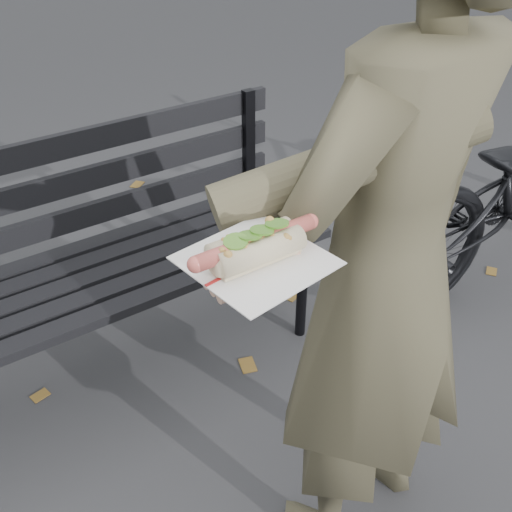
# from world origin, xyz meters

# --- Properties ---
(park_bench) EXTENTS (1.50, 0.44, 0.88)m
(park_bench) POSITION_xyz_m (-0.00, 1.01, 0.52)
(park_bench) COLOR black
(park_bench) RESTS_ON ground
(person) EXTENTS (0.68, 0.50, 1.70)m
(person) POSITION_xyz_m (0.34, 0.09, 0.85)
(person) COLOR brown
(person) RESTS_ON ground
(held_hotdog) EXTENTS (0.62, 0.31, 0.20)m
(held_hotdog) POSITION_xyz_m (0.14, 0.06, 1.14)
(held_hotdog) COLOR brown
(fallen_leaves) EXTENTS (4.87, 3.35, 0.00)m
(fallen_leaves) POSITION_xyz_m (0.14, 0.35, 0.00)
(fallen_leaves) COLOR brown
(fallen_leaves) RESTS_ON ground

